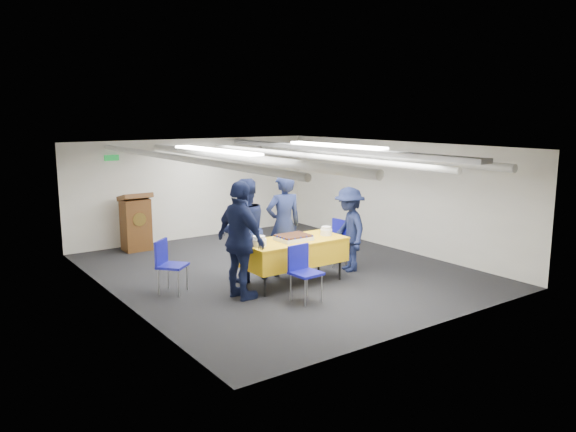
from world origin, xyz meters
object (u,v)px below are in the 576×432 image
object	(u,v)px
sailor_a	(284,225)
sailor_d	(349,229)
chair_near	(303,267)
serving_table	(294,252)
chair_right	(336,237)
sheet_cake	(293,237)
chair_left	(168,261)
sailor_b	(244,230)
sailor_c	(241,240)
podium	(136,222)

from	to	relation	value
sailor_a	sailor_d	xyz separation A→B (m)	(1.14, -0.47, -0.14)
chair_near	sailor_d	distance (m)	1.92
serving_table	chair_right	world-z (taller)	chair_right
sailor_a	sailor_d	world-z (taller)	sailor_a
sheet_cake	sailor_d	world-z (taller)	sailor_d
chair_left	sailor_b	size ratio (longest dim) A/B	0.49
sheet_cake	sailor_b	bearing A→B (deg)	129.16
chair_near	sailor_b	bearing A→B (deg)	97.59
sheet_cake	sailor_c	bearing A→B (deg)	-173.74
chair_near	sailor_a	xyz separation A→B (m)	(0.56, 1.31, 0.39)
sheet_cake	sailor_c	distance (m)	1.11
chair_left	sheet_cake	bearing A→B (deg)	-23.46
serving_table	sailor_c	size ratio (longest dim) A/B	0.97
sailor_c	sailor_d	distance (m)	2.45
chair_near	chair_left	xyz separation A→B (m)	(-1.55, 1.57, 0.00)
sailor_b	sailor_d	xyz separation A→B (m)	(1.89, -0.58, -0.12)
serving_table	chair_left	distance (m)	2.10
chair_right	sailor_c	world-z (taller)	sailor_c
podium	chair_right	distance (m)	4.30
sailor_d	chair_left	bearing A→B (deg)	-83.35
serving_table	sheet_cake	xyz separation A→B (m)	(-0.03, -0.04, 0.26)
chair_left	sailor_a	world-z (taller)	sailor_a
sailor_a	sailor_d	distance (m)	1.24
chair_right	sailor_b	world-z (taller)	sailor_b
sheet_cake	sailor_a	bearing A→B (deg)	70.98
chair_near	sailor_a	world-z (taller)	sailor_a
sheet_cake	chair_left	distance (m)	2.10
chair_near	chair_right	world-z (taller)	same
sailor_a	chair_left	bearing A→B (deg)	2.31
chair_right	sailor_c	distance (m)	2.64
chair_right	sailor_d	xyz separation A→B (m)	(-0.08, -0.46, 0.25)
chair_left	sailor_d	bearing A→B (deg)	-12.58
serving_table	sheet_cake	distance (m)	0.26
serving_table	sailor_a	bearing A→B (deg)	72.94
sailor_a	sailor_b	size ratio (longest dim) A/B	1.03
chair_near	chair_left	bearing A→B (deg)	134.47
chair_near	sailor_b	world-z (taller)	sailor_b
chair_near	sailor_a	distance (m)	1.48
sailor_d	chair_near	bearing A→B (deg)	-44.28
sailor_a	sailor_d	bearing A→B (deg)	167.18
sailor_b	podium	bearing A→B (deg)	-80.25
podium	sailor_c	distance (m)	4.03
serving_table	sailor_b	xyz separation A→B (m)	(-0.59, 0.64, 0.33)
sailor_c	chair_left	bearing A→B (deg)	34.54
podium	chair_left	size ratio (longest dim) A/B	1.44
podium	sailor_b	world-z (taller)	sailor_b
podium	sailor_a	xyz separation A→B (m)	(1.49, -3.33, 0.31)
serving_table	chair_left	size ratio (longest dim) A/B	2.07
sheet_cake	podium	xyz separation A→B (m)	(-1.29, 3.90, -0.20)
sailor_b	sailor_d	size ratio (longest dim) A/B	1.15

